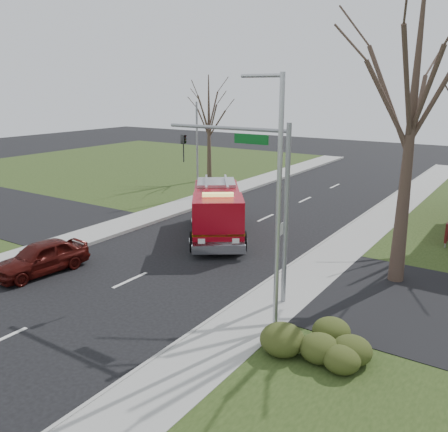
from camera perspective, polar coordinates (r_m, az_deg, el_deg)
The scene contains 11 objects.
ground at distance 20.80m, azimuth -11.22°, elevation -7.60°, with size 120.00×120.00×0.00m, color black.
sidewalk_right at distance 17.30m, azimuth 3.91°, elevation -11.93°, with size 2.40×80.00×0.15m, color #A0A09A.
sidewalk_left at distance 25.30m, azimuth -21.33°, elevation -4.03°, with size 2.40×80.00×0.15m, color #A0A09A.
hedge_corner at distance 15.22m, azimuth 11.47°, elevation -14.12°, with size 2.80×2.00×0.90m, color #303B15.
bare_tree_near at distance 19.90m, azimuth 21.83°, elevation 12.59°, with size 6.00×6.00×12.00m.
bare_tree_left at distance 41.07m, azimuth -1.84°, elevation 11.85°, with size 4.50×4.50×9.00m.
traffic_signal_mast at distance 17.50m, azimuth 3.81°, elevation 4.47°, with size 5.29×0.18×6.80m.
streetlight_pole at distance 14.92m, azimuth 6.40°, elevation 1.91°, with size 1.48×0.16×8.40m.
utility_pole_far at distance 34.56m, azimuth -3.24°, elevation 7.77°, with size 0.14×0.14×7.00m, color gray.
fire_engine at distance 25.76m, azimuth -0.84°, elevation 0.35°, with size 6.36×7.51×2.99m.
parked_car_maroon at distance 22.46m, azimuth -21.16°, elevation -4.66°, with size 1.70×4.22×1.44m, color #3F0D0A.
Camera 1 is at (13.73, -13.44, 7.96)m, focal length 38.00 mm.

